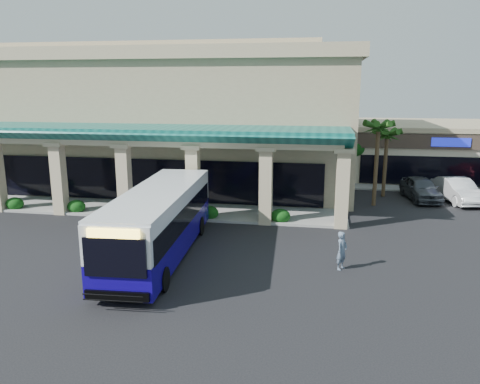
% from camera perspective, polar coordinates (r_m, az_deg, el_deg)
% --- Properties ---
extents(ground, '(110.00, 110.00, 0.00)m').
position_cam_1_polar(ground, '(24.04, -1.96, -7.22)').
color(ground, black).
extents(main_building, '(30.80, 14.80, 11.35)m').
position_cam_1_polar(main_building, '(40.23, -8.64, 9.02)').
color(main_building, tan).
rests_on(main_building, ground).
extents(arcade, '(30.00, 6.20, 5.70)m').
position_cam_1_polar(arcade, '(32.00, -13.64, 2.77)').
color(arcade, '#0E5751').
rests_on(arcade, ground).
extents(strip_mall, '(22.50, 12.50, 4.90)m').
position_cam_1_polar(strip_mall, '(48.34, 25.86, 4.66)').
color(strip_mall, beige).
rests_on(strip_mall, ground).
extents(palm_0, '(2.40, 2.40, 6.60)m').
position_cam_1_polar(palm_0, '(33.69, 16.30, 3.88)').
color(palm_0, '#1A4111').
rests_on(palm_0, ground).
extents(palm_1, '(2.40, 2.40, 5.80)m').
position_cam_1_polar(palm_1, '(36.81, 17.32, 3.90)').
color(palm_1, '#1A4111').
rests_on(palm_1, ground).
extents(broadleaf_tree, '(2.60, 2.60, 4.81)m').
position_cam_1_polar(broadleaf_tree, '(41.61, 13.68, 4.40)').
color(broadleaf_tree, '#0E3E0E').
rests_on(broadleaf_tree, ground).
extents(transit_bus, '(3.45, 12.18, 3.37)m').
position_cam_1_polar(transit_bus, '(23.18, -9.77, -3.79)').
color(transit_bus, '#11047E').
rests_on(transit_bus, ground).
extents(pedestrian, '(0.70, 0.78, 1.78)m').
position_cam_1_polar(pedestrian, '(21.99, 12.31, -7.00)').
color(pedestrian, slate).
rests_on(pedestrian, ground).
extents(car_silver, '(2.67, 5.25, 1.71)m').
position_cam_1_polar(car_silver, '(36.94, 21.18, 0.42)').
color(car_silver, '#3F444C').
rests_on(car_silver, ground).
extents(car_white, '(2.81, 5.47, 1.72)m').
position_cam_1_polar(car_white, '(37.29, 24.98, 0.19)').
color(car_white, white).
rests_on(car_white, ground).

